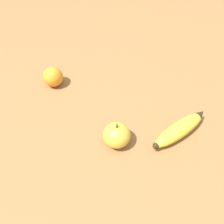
{
  "coord_description": "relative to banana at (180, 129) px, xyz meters",
  "views": [
    {
      "loc": [
        -0.27,
        -0.08,
        0.51
      ],
      "look_at": [
        0.14,
        0.0,
        0.03
      ],
      "focal_mm": 35.0,
      "sensor_mm": 36.0,
      "label": 1
    }
  ],
  "objects": [
    {
      "name": "ground_plane",
      "position": [
        -0.12,
        0.19,
        -0.02
      ],
      "size": [
        3.0,
        3.0,
        0.0
      ],
      "primitive_type": "plane",
      "color": "olive"
    },
    {
      "name": "banana",
      "position": [
        0.0,
        0.0,
        0.0
      ],
      "size": [
        0.17,
        0.16,
        0.04
      ],
      "rotation": [
        0.0,
        0.0,
        5.54
      ],
      "color": "yellow",
      "rests_on": "ground_plane"
    },
    {
      "name": "orange",
      "position": [
        0.13,
        0.42,
        0.01
      ],
      "size": [
        0.07,
        0.07,
        0.07
      ],
      "color": "orange",
      "rests_on": "ground_plane"
    },
    {
      "name": "apple",
      "position": [
        -0.06,
        0.17,
        0.01
      ],
      "size": [
        0.07,
        0.07,
        0.08
      ],
      "color": "gold",
      "rests_on": "ground_plane"
    }
  ]
}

